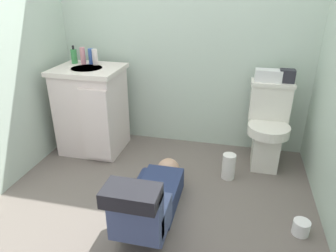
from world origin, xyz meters
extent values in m
cube|color=#696059|center=(0.00, 0.00, -0.02)|extent=(2.88, 3.19, 0.04)
cube|color=#B7CCBA|center=(0.00, 1.14, 1.20)|extent=(2.54, 0.08, 2.40)
cube|color=silver|center=(0.83, 0.78, 0.19)|extent=(0.22, 0.30, 0.38)
cylinder|color=silver|center=(0.83, 0.72, 0.38)|extent=(0.35, 0.35, 0.08)
cube|color=silver|center=(0.83, 0.91, 0.55)|extent=(0.34, 0.17, 0.34)
cube|color=silver|center=(0.83, 0.91, 0.73)|extent=(0.36, 0.19, 0.03)
cube|color=silver|center=(-0.80, 0.74, 0.39)|extent=(0.56, 0.48, 0.78)
cube|color=silver|center=(-0.80, 0.74, 0.80)|extent=(0.60, 0.52, 0.04)
cylinder|color=silver|center=(-0.80, 0.72, 0.79)|extent=(0.28, 0.28, 0.05)
cube|color=silver|center=(-0.65, 0.49, 0.37)|extent=(0.26, 0.03, 0.66)
cylinder|color=silver|center=(-0.80, 0.88, 0.87)|extent=(0.02, 0.02, 0.10)
cube|color=navy|center=(0.04, 0.03, 0.09)|extent=(0.29, 0.52, 0.17)
sphere|color=tan|center=(0.04, 0.36, 0.10)|extent=(0.19, 0.19, 0.19)
cube|color=#46547D|center=(0.04, -0.33, 0.18)|extent=(0.31, 0.28, 0.20)
cube|color=#46547D|center=(0.04, -0.47, 0.30)|extent=(0.31, 0.12, 0.32)
cube|color=black|center=(0.04, -0.51, 0.47)|extent=(0.31, 0.19, 0.09)
cylinder|color=navy|center=(-0.15, 0.19, 0.06)|extent=(0.08, 0.30, 0.08)
cube|color=silver|center=(0.78, 0.91, 0.80)|extent=(0.22, 0.11, 0.10)
cube|color=#26262D|center=(0.93, 0.91, 0.81)|extent=(0.12, 0.09, 0.11)
cylinder|color=#3C924E|center=(-0.99, 0.86, 0.89)|extent=(0.06, 0.06, 0.13)
cylinder|color=black|center=(-0.99, 0.86, 0.97)|extent=(0.02, 0.02, 0.04)
cylinder|color=pink|center=(-0.89, 0.85, 0.90)|extent=(0.05, 0.05, 0.15)
cylinder|color=#3A60BB|center=(-0.82, 0.88, 0.89)|extent=(0.05, 0.05, 0.14)
cylinder|color=silver|center=(-0.77, 0.85, 0.89)|extent=(0.05, 0.05, 0.14)
cylinder|color=white|center=(0.53, 0.50, 0.11)|extent=(0.11, 0.11, 0.22)
cylinder|color=white|center=(1.03, -0.05, 0.05)|extent=(0.11, 0.11, 0.10)
camera|label=1|loc=(0.54, -1.79, 1.51)|focal=33.33mm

